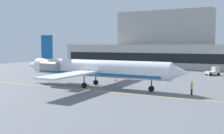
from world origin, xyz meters
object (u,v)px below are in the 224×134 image
at_px(regional_jet, 94,68).
at_px(marshaller, 192,88).
at_px(pushback_tractor, 213,72).
at_px(baggage_tug, 144,71).
at_px(fuel_tank, 114,66).

bearing_deg(regional_jet, marshaller, -1.21).
distance_m(pushback_tractor, marshaller, 27.32).
xyz_separation_m(regional_jet, baggage_tug, (1.76, 21.01, -2.27)).
bearing_deg(pushback_tractor, regional_jet, -122.52).
bearing_deg(marshaller, baggage_tug, 124.64).
distance_m(baggage_tug, pushback_tractor, 16.54).
height_order(fuel_tank, marshaller, fuel_tank).
height_order(regional_jet, pushback_tractor, regional_jet).
height_order(regional_jet, marshaller, regional_jet).
xyz_separation_m(pushback_tractor, marshaller, (-0.67, -27.31, 0.13)).
relative_size(baggage_tug, marshaller, 1.96).
relative_size(fuel_tank, marshaller, 3.92).
height_order(regional_jet, baggage_tug, regional_jet).
relative_size(regional_jet, fuel_tank, 4.03).
height_order(regional_jet, fuel_tank, regional_jet).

